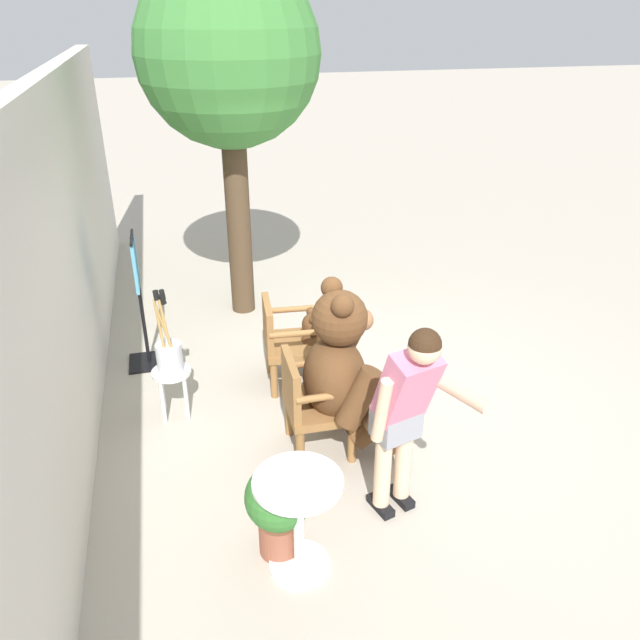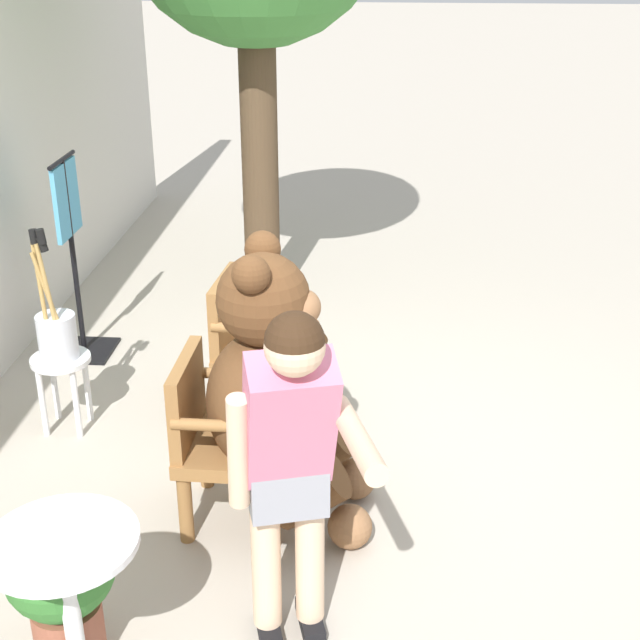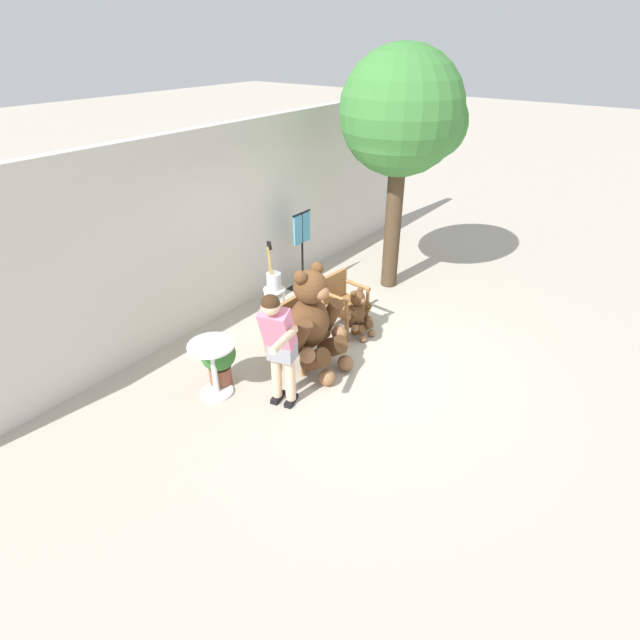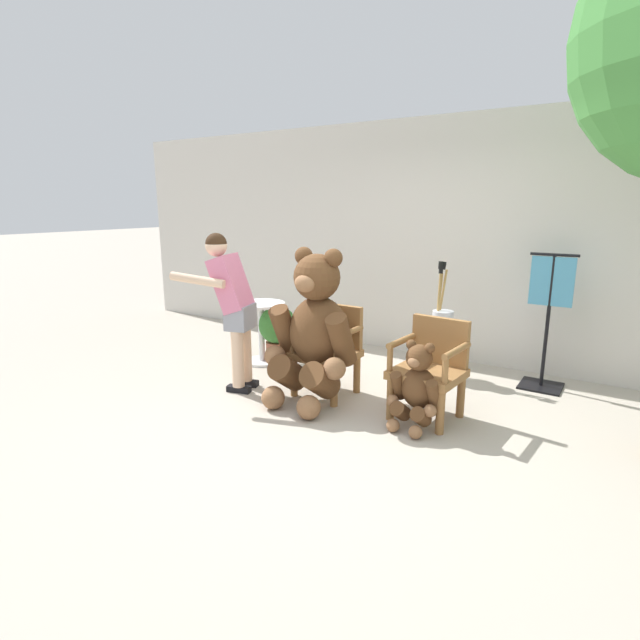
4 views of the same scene
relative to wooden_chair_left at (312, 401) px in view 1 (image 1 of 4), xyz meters
The scene contains 13 objects.
ground_plane 0.91m from the wooden_chair_left, 48.98° to the right, with size 60.00×60.00×0.00m, color #B2A899.
back_wall 2.10m from the wooden_chair_left, 74.11° to the left, with size 10.00×0.16×2.80m, color beige.
wooden_chair_left is the anchor object (origin of this frame).
wooden_chair_right 1.04m from the wooden_chair_left, ahead, with size 0.60×0.56×0.86m.
teddy_bear_large 0.36m from the wooden_chair_left, 90.54° to the right, with size 0.87×0.82×1.45m.
teddy_bear_small 1.07m from the wooden_chair_left, 15.32° to the right, with size 0.45×0.43×0.74m.
person_visitor 1.07m from the wooden_chair_left, 153.64° to the right, with size 0.71×0.61×1.56m.
white_stool 1.31m from the wooden_chair_left, 54.94° to the left, with size 0.34×0.34×0.46m.
brush_bucket 1.32m from the wooden_chair_left, 55.15° to the left, with size 0.22×0.22×0.79m.
round_side_table 1.22m from the wooden_chair_left, 162.48° to the left, with size 0.56×0.56×0.72m.
patio_tree 3.67m from the wooden_chair_left, ahead, with size 1.96×1.87×3.78m.
potted_plant 1.10m from the wooden_chair_left, 155.09° to the left, with size 0.44×0.44×0.68m.
clothing_display_stand 2.19m from the wooden_chair_left, 36.76° to the left, with size 0.44×0.40×1.36m.
Camera 1 is at (-4.53, 1.54, 3.28)m, focal length 35.00 mm.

